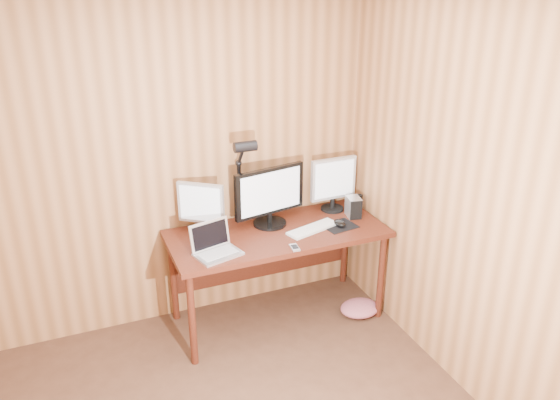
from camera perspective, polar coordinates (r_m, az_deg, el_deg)
room_shell at (r=2.18m, az=-6.93°, el=-12.86°), size 4.00×4.00×4.00m
desk at (r=4.14m, az=-0.65°, el=-4.40°), size 1.60×0.70×0.75m
monitor_center at (r=4.04m, az=-1.09°, el=0.45°), size 0.57×0.25×0.45m
monitor_left at (r=3.95m, az=-8.25°, el=-0.76°), size 0.29×0.23×0.39m
monitor_right at (r=4.32m, az=5.59°, el=1.82°), size 0.39×0.18×0.43m
laptop at (r=3.73m, az=-6.84°, el=-4.79°), size 0.35×0.30×0.21m
keyboard at (r=4.06m, az=3.45°, el=-2.98°), size 0.44×0.24×0.02m
mousepad at (r=4.13m, az=6.24°, el=-2.70°), size 0.27×0.23×0.00m
mouse at (r=4.13m, az=6.25°, el=-2.42°), size 0.08×0.12×0.04m
hard_drive at (r=4.28m, az=7.68°, el=-0.74°), size 0.12×0.16×0.16m
phone at (r=3.79m, az=1.54°, el=-4.98°), size 0.06×0.11×0.01m
speaker at (r=4.41m, az=8.25°, el=-0.25°), size 0.05×0.05×0.13m
desk_lamp at (r=3.99m, az=-3.93°, el=3.27°), size 0.16×0.23×0.71m
fabric_pile at (r=4.46m, az=8.32°, el=-11.12°), size 0.36×0.31×0.10m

